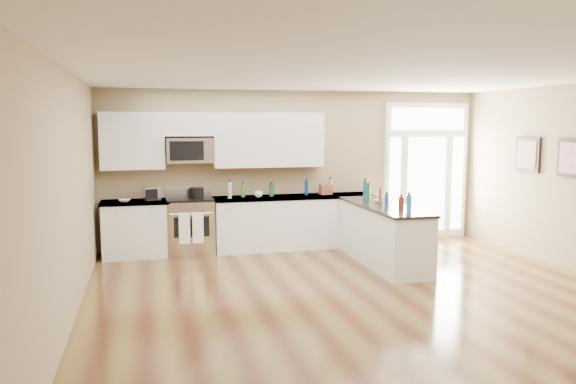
{
  "coord_description": "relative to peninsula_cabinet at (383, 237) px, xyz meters",
  "views": [
    {
      "loc": [
        -2.67,
        -5.83,
        2.2
      ],
      "look_at": [
        -0.68,
        2.0,
        1.22
      ],
      "focal_mm": 35.0,
      "sensor_mm": 36.0,
      "label": 1
    }
  ],
  "objects": [
    {
      "name": "kitchen_range",
      "position": [
        -2.9,
        1.45,
        0.04
      ],
      "size": [
        0.78,
        0.69,
        1.08
      ],
      "color": "silver",
      "rests_on": "ground"
    },
    {
      "name": "upper_cabinet_right",
      "position": [
        -1.5,
        1.59,
        1.49
      ],
      "size": [
        1.94,
        0.33,
        0.95
      ],
      "primitive_type": "cube",
      "color": "silver",
      "rests_on": "room_shell"
    },
    {
      "name": "upper_cabinet_short",
      "position": [
        -2.88,
        1.59,
        1.77
      ],
      "size": [
        0.82,
        0.33,
        0.4
      ],
      "primitive_type": "cube",
      "color": "silver",
      "rests_on": "room_shell"
    },
    {
      "name": "microwave",
      "position": [
        -2.88,
        1.56,
        1.33
      ],
      "size": [
        0.78,
        0.41,
        0.42
      ],
      "color": "silver",
      "rests_on": "room_shell"
    },
    {
      "name": "toaster_oven",
      "position": [
        -3.52,
        1.48,
        0.62
      ],
      "size": [
        0.31,
        0.28,
        0.22
      ],
      "primitive_type": "cube",
      "rotation": [
        0.0,
        0.0,
        0.31
      ],
      "color": "silver",
      "rests_on": "back_cabinet_left"
    },
    {
      "name": "back_cabinet_right",
      "position": [
        -1.08,
        1.45,
        0.0
      ],
      "size": [
        2.85,
        0.66,
        0.94
      ],
      "color": "silver",
      "rests_on": "ground"
    },
    {
      "name": "back_cabinet_left",
      "position": [
        -3.8,
        1.45,
        0.0
      ],
      "size": [
        1.1,
        0.66,
        0.94
      ],
      "color": "silver",
      "rests_on": "ground"
    },
    {
      "name": "cardboard_box",
      "position": [
        -0.46,
        1.51,
        0.59
      ],
      "size": [
        0.23,
        0.18,
        0.18
      ],
      "primitive_type": "cube",
      "rotation": [
        0.0,
        0.0,
        0.1
      ],
      "color": "brown",
      "rests_on": "back_cabinet_right"
    },
    {
      "name": "bowl_peninsula",
      "position": [
        0.03,
        0.26,
        0.53
      ],
      "size": [
        0.17,
        0.17,
        0.05
      ],
      "primitive_type": "imported",
      "rotation": [
        0.0,
        0.0,
        0.12
      ],
      "color": "white",
      "rests_on": "peninsula_cabinet"
    },
    {
      "name": "stockpot",
      "position": [
        -2.78,
        1.5,
        0.61
      ],
      "size": [
        0.26,
        0.26,
        0.19
      ],
      "primitive_type": "cylinder",
      "rotation": [
        0.0,
        0.0,
        0.06
      ],
      "color": "black",
      "rests_on": "kitchen_range"
    },
    {
      "name": "cup_counter",
      "position": [
        -1.73,
        1.38,
        0.56
      ],
      "size": [
        0.15,
        0.15,
        0.11
      ],
      "primitive_type": "imported",
      "rotation": [
        0.0,
        0.0,
        -0.11
      ],
      "color": "white",
      "rests_on": "back_cabinet_right"
    },
    {
      "name": "ground",
      "position": [
        -0.93,
        -2.24,
        -0.43
      ],
      "size": [
        8.0,
        8.0,
        0.0
      ],
      "primitive_type": "plane",
      "color": "#492814"
    },
    {
      "name": "bowl_left",
      "position": [
        -3.95,
        1.34,
        0.53
      ],
      "size": [
        0.23,
        0.23,
        0.04
      ],
      "primitive_type": "imported",
      "rotation": [
        0.0,
        0.0,
        -0.4
      ],
      "color": "white",
      "rests_on": "back_cabinet_left"
    },
    {
      "name": "entry_door",
      "position": [
        1.62,
        1.71,
        0.87
      ],
      "size": [
        1.7,
        0.1,
        2.6
      ],
      "color": "white",
      "rests_on": "ground"
    },
    {
      "name": "wall_art_near",
      "position": [
        2.54,
        -0.04,
        1.27
      ],
      "size": [
        0.05,
        0.58,
        0.58
      ],
      "color": "black",
      "rests_on": "room_shell"
    },
    {
      "name": "upper_cabinet_left",
      "position": [
        -3.81,
        1.59,
        1.49
      ],
      "size": [
        1.04,
        0.33,
        0.95
      ],
      "primitive_type": "cube",
      "color": "silver",
      "rests_on": "room_shell"
    },
    {
      "name": "peninsula_cabinet",
      "position": [
        0.0,
        0.0,
        0.0
      ],
      "size": [
        0.69,
        2.32,
        0.94
      ],
      "color": "silver",
      "rests_on": "ground"
    },
    {
      "name": "wall_art_far",
      "position": [
        2.54,
        -1.04,
        1.27
      ],
      "size": [
        0.05,
        0.58,
        0.58
      ],
      "color": "black",
      "rests_on": "room_shell"
    },
    {
      "name": "counter_bottles",
      "position": [
        -0.65,
        0.74,
        0.63
      ],
      "size": [
        2.34,
        2.43,
        0.31
      ],
      "color": "#19591E",
      "rests_on": "back_cabinet_right"
    },
    {
      "name": "room_shell",
      "position": [
        -0.93,
        -2.24,
        1.27
      ],
      "size": [
        8.0,
        8.0,
        8.0
      ],
      "color": "#96815F",
      "rests_on": "ground"
    }
  ]
}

